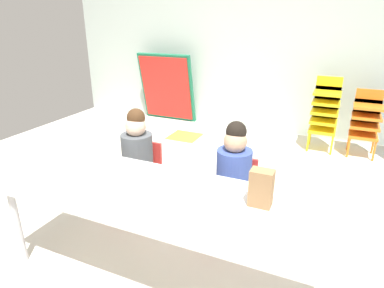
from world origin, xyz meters
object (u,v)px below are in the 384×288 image
(paper_plate_near_edge, at_px, (110,175))
(donut_powdered_on_plate, at_px, (109,172))
(kid_chair_yellow_stack, at_px, (325,110))
(seated_child_near_camera, at_px, (138,152))
(kid_chair_orange_stack, at_px, (366,119))
(seated_child_middle_seat, at_px, (234,169))
(paper_bag_brown, at_px, (261,188))
(craft_table, at_px, (164,200))
(folded_activity_table, at_px, (167,88))

(paper_plate_near_edge, distance_m, donut_powdered_on_plate, 0.02)
(donut_powdered_on_plate, bearing_deg, kid_chair_yellow_stack, 65.99)
(seated_child_near_camera, distance_m, kid_chair_orange_stack, 2.85)
(seated_child_middle_seat, height_order, paper_bag_brown, seated_child_middle_seat)
(seated_child_middle_seat, relative_size, donut_powdered_on_plate, 8.08)
(craft_table, bearing_deg, kid_chair_orange_stack, 66.37)
(folded_activity_table, bearing_deg, craft_table, -61.97)
(kid_chair_orange_stack, distance_m, folded_activity_table, 2.89)
(craft_table, xyz_separation_m, seated_child_near_camera, (-0.58, 0.60, 0.00))
(kid_chair_yellow_stack, height_order, folded_activity_table, folded_activity_table)
(folded_activity_table, bearing_deg, kid_chair_orange_stack, -5.93)
(folded_activity_table, bearing_deg, paper_bag_brown, -53.42)
(kid_chair_yellow_stack, xyz_separation_m, donut_powdered_on_plate, (-1.22, -2.73, 0.10))
(paper_bag_brown, bearing_deg, paper_plate_near_edge, -177.68)
(paper_plate_near_edge, bearing_deg, kid_chair_yellow_stack, 65.99)
(paper_plate_near_edge, bearing_deg, seated_child_middle_seat, 36.28)
(kid_chair_yellow_stack, bearing_deg, paper_bag_brown, -94.04)
(seated_child_near_camera, height_order, folded_activity_table, folded_activity_table)
(kid_chair_yellow_stack, distance_m, kid_chair_orange_stack, 0.47)
(kid_chair_orange_stack, bearing_deg, folded_activity_table, 174.07)
(craft_table, distance_m, paper_bag_brown, 0.60)
(kid_chair_yellow_stack, distance_m, paper_bag_brown, 2.70)
(folded_activity_table, height_order, paper_bag_brown, folded_activity_table)
(kid_chair_orange_stack, distance_m, paper_plate_near_edge, 3.21)
(kid_chair_yellow_stack, relative_size, folded_activity_table, 0.85)
(kid_chair_orange_stack, height_order, paper_plate_near_edge, kid_chair_orange_stack)
(seated_child_middle_seat, height_order, kid_chair_yellow_stack, seated_child_middle_seat)
(craft_table, bearing_deg, paper_bag_brown, 11.05)
(craft_table, relative_size, kid_chair_yellow_stack, 2.29)
(folded_activity_table, bearing_deg, paper_plate_near_edge, -68.55)
(craft_table, xyz_separation_m, seated_child_middle_seat, (0.26, 0.60, 0.00))
(seated_child_near_camera, distance_m, folded_activity_table, 2.72)
(seated_child_near_camera, distance_m, paper_bag_brown, 1.26)
(kid_chair_yellow_stack, relative_size, donut_powdered_on_plate, 8.11)
(craft_table, distance_m, donut_powdered_on_plate, 0.47)
(paper_plate_near_edge, bearing_deg, donut_powdered_on_plate, 0.00)
(kid_chair_yellow_stack, relative_size, paper_bag_brown, 4.18)
(seated_child_middle_seat, height_order, folded_activity_table, folded_activity_table)
(craft_table, relative_size, seated_child_near_camera, 2.29)
(craft_table, height_order, folded_activity_table, folded_activity_table)
(seated_child_near_camera, bearing_deg, craft_table, -46.03)
(craft_table, distance_m, seated_child_middle_seat, 0.65)
(seated_child_near_camera, height_order, kid_chair_orange_stack, seated_child_near_camera)
(craft_table, height_order, paper_plate_near_edge, paper_plate_near_edge)
(seated_child_near_camera, height_order, paper_bag_brown, seated_child_near_camera)
(paper_bag_brown, relative_size, paper_plate_near_edge, 1.22)
(craft_table, relative_size, folded_activity_table, 1.94)
(donut_powdered_on_plate, bearing_deg, paper_bag_brown, 2.32)
(seated_child_near_camera, distance_m, kid_chair_yellow_stack, 2.58)
(craft_table, distance_m, seated_child_near_camera, 0.83)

